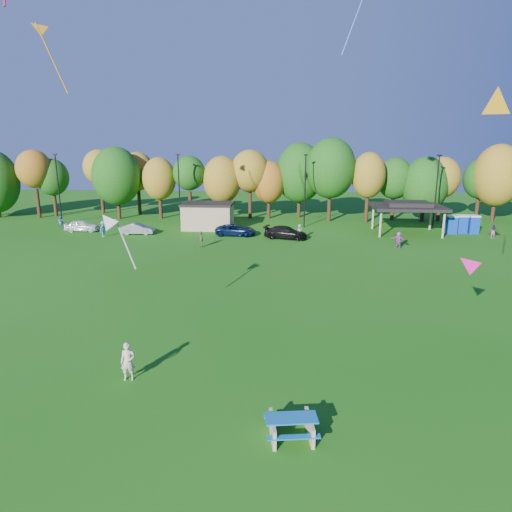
# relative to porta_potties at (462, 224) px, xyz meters

# --- Properties ---
(ground) EXTENTS (160.00, 160.00, 0.00)m
(ground) POSITION_rel_porta_potties_xyz_m (-20.63, -37.51, -1.10)
(ground) COLOR #19600F
(ground) RESTS_ON ground
(tree_line) EXTENTS (93.57, 10.55, 11.15)m
(tree_line) POSITION_rel_porta_potties_xyz_m (-21.66, 8.01, 4.82)
(tree_line) COLOR black
(tree_line) RESTS_ON ground
(lamp_posts) EXTENTS (64.50, 0.25, 9.09)m
(lamp_posts) POSITION_rel_porta_potties_xyz_m (-18.63, 2.49, 3.80)
(lamp_posts) COLOR black
(lamp_posts) RESTS_ON ground
(utility_building) EXTENTS (6.30, 4.30, 3.25)m
(utility_building) POSITION_rel_porta_potties_xyz_m (-30.63, 0.49, 0.54)
(utility_building) COLOR tan
(utility_building) RESTS_ON ground
(pavilion) EXTENTS (8.20, 6.20, 3.77)m
(pavilion) POSITION_rel_porta_potties_xyz_m (-6.63, -0.51, 2.13)
(pavilion) COLOR tan
(pavilion) RESTS_ON ground
(porta_potties) EXTENTS (3.75, 1.50, 2.18)m
(porta_potties) POSITION_rel_porta_potties_xyz_m (0.00, 0.00, 0.00)
(porta_potties) COLOR #0D36B3
(porta_potties) RESTS_ON ground
(picnic_table) EXTENTS (2.17, 1.88, 0.85)m
(picnic_table) POSITION_rel_porta_potties_xyz_m (-20.17, -40.00, -0.61)
(picnic_table) COLOR tan
(picnic_table) RESTS_ON ground
(kite_flyer) EXTENTS (0.73, 0.54, 1.84)m
(kite_flyer) POSITION_rel_porta_potties_xyz_m (-27.74, -36.32, -0.18)
(kite_flyer) COLOR beige
(kite_flyer) RESTS_ON ground
(car_a) EXTENTS (4.12, 1.82, 1.38)m
(car_a) POSITION_rel_porta_potties_xyz_m (-45.63, -2.35, -0.41)
(car_a) COLOR white
(car_a) RESTS_ON ground
(car_b) EXTENTS (3.89, 1.56, 1.26)m
(car_b) POSITION_rel_porta_potties_xyz_m (-38.30, -3.50, -0.47)
(car_b) COLOR gray
(car_b) RESTS_ON ground
(car_c) EXTENTS (4.81, 2.40, 1.31)m
(car_c) POSITION_rel_porta_potties_xyz_m (-26.69, -3.36, -0.44)
(car_c) COLOR #0B1B42
(car_c) RESTS_ON ground
(car_d) EXTENTS (5.17, 3.01, 1.41)m
(car_d) POSITION_rel_porta_potties_xyz_m (-20.87, -4.65, -0.39)
(car_d) COLOR black
(car_d) RESTS_ON ground
(far_person_0) EXTENTS (0.90, 0.79, 1.55)m
(far_person_0) POSITION_rel_porta_potties_xyz_m (-49.17, -0.60, -0.32)
(far_person_0) COLOR teal
(far_person_0) RESTS_ON ground
(far_person_1) EXTENTS (0.66, 1.05, 1.67)m
(far_person_1) POSITION_rel_porta_potties_xyz_m (-29.57, -9.48, -0.26)
(far_person_1) COLOR #677749
(far_person_1) RESTS_ON ground
(far_person_2) EXTENTS (0.93, 0.90, 1.60)m
(far_person_2) POSITION_rel_porta_potties_xyz_m (-19.30, -4.39, -0.30)
(far_person_2) COLOR gray
(far_person_2) RESTS_ON ground
(far_person_3) EXTENTS (1.57, 1.46, 1.76)m
(far_person_3) POSITION_rel_porta_potties_xyz_m (-9.25, -8.30, -0.22)
(far_person_3) COLOR #A544A0
(far_person_3) RESTS_ON ground
(far_person_4) EXTENTS (1.06, 1.36, 1.85)m
(far_person_4) POSITION_rel_porta_potties_xyz_m (-41.69, -5.31, -0.17)
(far_person_4) COLOR #538EB8
(far_person_4) RESTS_ON ground
(far_person_5) EXTENTS (0.60, 0.43, 1.55)m
(far_person_5) POSITION_rel_porta_potties_xyz_m (2.57, -2.57, -0.32)
(far_person_5) COLOR #C65DA0
(far_person_5) RESTS_ON ground
(kite_0) EXTENTS (3.03, 2.20, 5.39)m
(kite_0) POSITION_rel_porta_potties_xyz_m (-39.10, -19.89, 17.64)
(kite_0) COLOR orange
(kite_1) EXTENTS (1.55, 1.41, 1.28)m
(kite_1) POSITION_rel_porta_potties_xyz_m (-11.64, -32.75, 3.90)
(kite_1) COLOR #D60B7A
(kite_10) EXTENTS (2.38, 3.50, 5.68)m
(kite_10) POSITION_rel_porta_potties_xyz_m (-9.41, -28.42, 11.92)
(kite_10) COLOR orange
(kite_11) EXTENTS (2.17, 1.15, 3.43)m
(kite_11) POSITION_rel_porta_potties_xyz_m (-30.43, -30.82, 5.39)
(kite_11) COLOR #B0B0B0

